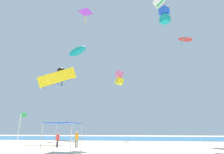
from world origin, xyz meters
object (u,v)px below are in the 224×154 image
(kite_box_pink, at_px, (119,78))
(kite_box_blue, at_px, (164,15))
(banner_flag, at_px, (20,128))
(kite_octopus_black, at_px, (61,71))
(person_leftmost, at_px, (77,138))
(person_near_tent, at_px, (58,139))
(kite_diamond_purple, at_px, (86,13))
(canopy_tent, at_px, (64,125))
(kite_inflatable_teal, at_px, (77,51))
(kite_parafoil_yellow, at_px, (57,78))
(kite_delta_red, at_px, (186,38))

(kite_box_pink, distance_m, kite_box_blue, 15.39)
(banner_flag, xyz_separation_m, kite_octopus_black, (-5.31, 19.02, 11.90))
(kite_box_pink, xyz_separation_m, kite_octopus_black, (-12.34, -2.11, 1.33))
(person_leftmost, bearing_deg, kite_box_pink, -72.83)
(person_leftmost, height_order, kite_octopus_black, kite_octopus_black)
(person_near_tent, relative_size, kite_box_pink, 0.54)
(person_near_tent, bearing_deg, kite_box_pink, -62.80)
(kite_box_blue, bearing_deg, kite_diamond_purple, 162.62)
(canopy_tent, distance_m, kite_inflatable_teal, 32.67)
(person_near_tent, distance_m, kite_diamond_purple, 20.62)
(kite_box_pink, height_order, kite_inflatable_teal, kite_inflatable_teal)
(kite_inflatable_teal, bearing_deg, kite_box_blue, -170.83)
(kite_box_blue, bearing_deg, kite_octopus_black, 130.96)
(kite_box_pink, relative_size, kite_parafoil_yellow, 0.47)
(kite_box_pink, height_order, kite_diamond_purple, kite_diamond_purple)
(banner_flag, relative_size, kite_inflatable_teal, 0.51)
(kite_delta_red, bearing_deg, kite_box_blue, 170.46)
(person_leftmost, xyz_separation_m, kite_box_pink, (3.62, 15.22, 11.62))
(canopy_tent, distance_m, kite_diamond_purple, 20.67)
(kite_box_blue, height_order, kite_parafoil_yellow, kite_box_blue)
(kite_parafoil_yellow, bearing_deg, kite_inflatable_teal, -99.11)
(kite_delta_red, relative_size, kite_octopus_black, 1.00)
(kite_delta_red, bearing_deg, kite_parafoil_yellow, 146.44)
(kite_inflatable_teal, relative_size, kite_box_blue, 2.11)
(kite_box_blue, bearing_deg, kite_box_pink, 110.03)
(person_leftmost, xyz_separation_m, kite_delta_red, (17.65, 13.59, 19.08))
(kite_box_pink, bearing_deg, kite_box_blue, 25.77)
(kite_box_pink, bearing_deg, person_near_tent, -55.21)
(canopy_tent, height_order, kite_inflatable_teal, kite_inflatable_teal)
(person_leftmost, bearing_deg, canopy_tent, 124.35)
(kite_box_blue, xyz_separation_m, kite_parafoil_yellow, (-19.52, -3.21, -12.86))
(kite_diamond_purple, xyz_separation_m, kite_inflatable_teal, (-7.07, 16.22, 0.71))
(kite_octopus_black, xyz_separation_m, kite_parafoil_yellow, (2.38, -6.53, -3.41))
(banner_flag, bearing_deg, kite_inflatable_teal, 99.91)
(banner_flag, height_order, kite_box_pink, kite_box_pink)
(canopy_tent, distance_m, kite_parafoil_yellow, 15.59)
(banner_flag, distance_m, kite_box_blue, 31.27)
(kite_box_pink, bearing_deg, kite_diamond_purple, -56.19)
(kite_box_pink, relative_size, kite_octopus_black, 0.76)
(kite_inflatable_teal, xyz_separation_m, kite_parafoil_yellow, (1.60, -13.46, -11.24))
(kite_delta_red, distance_m, kite_inflatable_teal, 26.45)
(banner_flag, xyz_separation_m, kite_parafoil_yellow, (-2.93, 12.49, 8.49))
(kite_box_pink, relative_size, kite_delta_red, 0.76)
(kite_diamond_purple, bearing_deg, kite_box_pink, -94.91)
(person_leftmost, relative_size, kite_box_blue, 0.56)
(kite_box_pink, height_order, kite_box_blue, kite_box_blue)
(kite_octopus_black, bearing_deg, kite_delta_red, 58.80)
(person_leftmost, distance_m, kite_delta_red, 29.33)
(canopy_tent, bearing_deg, banner_flag, -164.93)
(person_near_tent, height_order, kite_box_blue, kite_box_blue)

